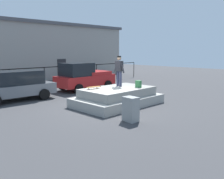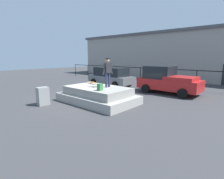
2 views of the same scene
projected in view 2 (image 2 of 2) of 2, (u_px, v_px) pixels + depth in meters
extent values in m
plane|color=#38383A|center=(88.00, 99.00, 11.21)|extent=(60.00, 60.00, 0.00)
cube|color=#9E9B93|center=(98.00, 98.00, 10.52)|extent=(4.56, 2.77, 0.47)
cube|color=gray|center=(97.00, 91.00, 10.44)|extent=(3.74, 2.27, 0.44)
cylinder|color=#2D334C|center=(106.00, 80.00, 10.20)|extent=(0.14, 0.14, 0.83)
cylinder|color=#2D334C|center=(109.00, 80.00, 10.35)|extent=(0.14, 0.14, 0.83)
cube|color=#26262B|center=(108.00, 68.00, 10.15)|extent=(0.27, 0.42, 0.56)
cylinder|color=#26262B|center=(104.00, 69.00, 9.99)|extent=(0.11, 0.31, 0.61)
cylinder|color=#26262B|center=(111.00, 69.00, 10.34)|extent=(0.11, 0.31, 0.61)
sphere|color=tan|center=(108.00, 61.00, 10.07)|extent=(0.22, 0.22, 0.22)
cylinder|color=black|center=(108.00, 59.00, 10.06)|extent=(0.22, 0.22, 0.05)
cube|color=brown|center=(92.00, 82.00, 11.57)|extent=(0.82, 0.31, 0.02)
cylinder|color=silver|center=(93.00, 84.00, 11.33)|extent=(0.06, 0.04, 0.06)
cylinder|color=silver|center=(96.00, 84.00, 11.46)|extent=(0.06, 0.04, 0.06)
cylinder|color=silver|center=(89.00, 83.00, 11.72)|extent=(0.06, 0.04, 0.06)
cylinder|color=silver|center=(91.00, 83.00, 11.85)|extent=(0.06, 0.04, 0.06)
cube|color=#33723F|center=(100.00, 87.00, 9.30)|extent=(0.23, 0.30, 0.36)
cube|color=slate|center=(111.00, 79.00, 16.29)|extent=(4.50, 1.96, 0.62)
cube|color=black|center=(111.00, 72.00, 16.17)|extent=(3.17, 1.69, 0.76)
cylinder|color=black|center=(107.00, 80.00, 17.93)|extent=(0.65, 0.25, 0.64)
cylinder|color=black|center=(94.00, 82.00, 16.64)|extent=(0.65, 0.25, 0.64)
cylinder|color=black|center=(129.00, 83.00, 16.05)|extent=(0.65, 0.25, 0.64)
cylinder|color=black|center=(115.00, 85.00, 14.77)|extent=(0.65, 0.25, 0.64)
cube|color=#B21E1E|center=(169.00, 84.00, 12.95)|extent=(4.38, 1.88, 0.75)
cube|color=black|center=(160.00, 72.00, 13.30)|extent=(1.97, 1.72, 0.92)
cube|color=#B21E1E|center=(181.00, 78.00, 12.29)|extent=(1.97, 1.78, 0.24)
cylinder|color=black|center=(158.00, 86.00, 14.60)|extent=(0.64, 0.22, 0.64)
cylinder|color=black|center=(146.00, 89.00, 13.20)|extent=(0.64, 0.22, 0.64)
cylinder|color=black|center=(192.00, 90.00, 12.83)|extent=(0.64, 0.22, 0.64)
cylinder|color=black|center=(182.00, 94.00, 11.43)|extent=(0.64, 0.22, 0.64)
cube|color=gray|center=(43.00, 96.00, 9.85)|extent=(0.49, 0.63, 1.01)
cylinder|color=black|center=(75.00, 70.00, 24.85)|extent=(0.06, 0.06, 1.61)
cylinder|color=black|center=(88.00, 71.00, 23.11)|extent=(0.06, 0.06, 1.61)
cylinder|color=black|center=(103.00, 72.00, 21.38)|extent=(0.06, 0.06, 1.61)
cylinder|color=black|center=(120.00, 74.00, 19.64)|extent=(0.06, 0.06, 1.61)
cylinder|color=black|center=(140.00, 75.00, 17.90)|extent=(0.06, 0.06, 1.61)
cylinder|color=black|center=(165.00, 77.00, 16.16)|extent=(0.06, 0.06, 1.61)
cylinder|color=black|center=(196.00, 80.00, 14.43)|extent=(0.06, 0.06, 1.61)
cube|color=black|center=(152.00, 68.00, 16.89)|extent=(24.00, 0.04, 0.06)
cube|color=gray|center=(182.00, 57.00, 22.13)|extent=(27.93, 6.67, 5.29)
cube|color=#4C4C51|center=(184.00, 33.00, 21.62)|extent=(28.49, 7.00, 0.30)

